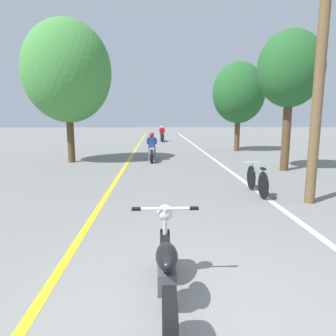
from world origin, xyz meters
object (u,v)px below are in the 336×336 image
roadside_tree_right_near (290,70)px  motorcycle_rider_far (162,135)px  roadside_tree_right_far (239,93)px  roadside_tree_left (67,72)px  motorcycle_foreground (167,272)px  motorcycle_rider_lead (152,150)px  bicycle_parked (257,180)px  utility_pole (322,50)px

roadside_tree_right_near → motorcycle_rider_far: size_ratio=2.45×
roadside_tree_right_far → motorcycle_rider_far: bearing=120.7°
roadside_tree_left → motorcycle_rider_far: 13.32m
motorcycle_foreground → motorcycle_rider_lead: 11.39m
roadside_tree_right_near → motorcycle_rider_lead: bearing=151.5°
roadside_tree_right_near → bicycle_parked: roadside_tree_right_near is taller
bicycle_parked → roadside_tree_right_far: bearing=77.9°
utility_pole → roadside_tree_left: bearing=137.6°
utility_pole → roadside_tree_left: 10.51m
motorcycle_foreground → roadside_tree_right_near: bearing=59.7°
utility_pole → roadside_tree_left: utility_pole is taller
bicycle_parked → roadside_tree_left: bearing=137.6°
motorcycle_rider_far → motorcycle_foreground: bearing=-91.0°
motorcycle_foreground → motorcycle_rider_far: bearing=89.0°
motorcycle_rider_far → motorcycle_rider_lead: bearing=-93.5°
utility_pole → bicycle_parked: (-1.02, 0.93, -3.23)m
roadside_tree_right_far → roadside_tree_left: size_ratio=0.84×
motorcycle_rider_lead → motorcycle_foreground: bearing=-88.4°
roadside_tree_left → motorcycle_rider_far: (4.48, 12.02, -3.58)m
bicycle_parked → motorcycle_rider_far: bearing=97.1°
roadside_tree_right_near → roadside_tree_left: bearing=164.3°
roadside_tree_left → motorcycle_foreground: (4.08, -11.07, -3.67)m
utility_pole → motorcycle_rider_far: bearing=99.7°
roadside_tree_right_far → bicycle_parked: (-2.27, -10.54, -3.15)m
roadside_tree_right_near → roadside_tree_right_far: 6.95m
roadside_tree_right_near → motorcycle_foreground: bearing=-120.3°
utility_pole → bicycle_parked: 3.51m
roadside_tree_right_far → motorcycle_rider_lead: roadside_tree_right_far is taller
roadside_tree_right_near → motorcycle_foreground: (-4.98, -8.52, -3.42)m
bicycle_parked → motorcycle_foreground: bearing=-118.4°
motorcycle_foreground → utility_pole: bearing=47.4°
utility_pole → motorcycle_foreground: (-3.68, -3.99, -3.18)m
roadside_tree_right_far → utility_pole: bearing=-96.2°
utility_pole → roadside_tree_right_near: utility_pole is taller
utility_pole → roadside_tree_right_near: 4.71m
motorcycle_foreground → roadside_tree_left: bearing=110.2°
roadside_tree_right_far → motorcycle_foreground: 16.52m
roadside_tree_right_far → motorcycle_rider_far: roadside_tree_right_far is taller
roadside_tree_left → motorcycle_rider_lead: size_ratio=2.99×
utility_pole → motorcycle_foreground: utility_pole is taller
roadside_tree_left → motorcycle_foreground: size_ratio=3.17×
utility_pole → motorcycle_foreground: size_ratio=3.50×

